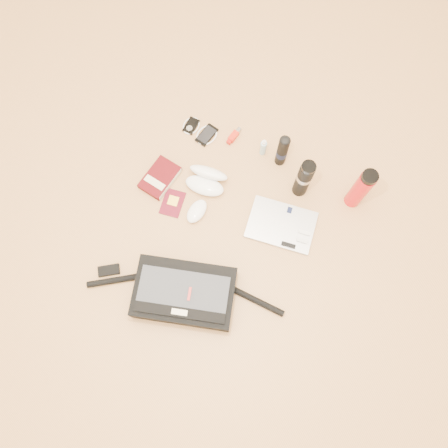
{
  "coord_description": "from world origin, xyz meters",
  "views": [
    {
      "loc": [
        0.34,
        -0.43,
        1.86
      ],
      "look_at": [
        0.03,
        0.06,
        0.06
      ],
      "focal_mm": 35.0,
      "sensor_mm": 36.0,
      "label": 1
    }
  ],
  "objects_px": {
    "laptop": "(281,225)",
    "book": "(160,178)",
    "thermos_red": "(361,189)",
    "thermos_black": "(304,179)",
    "messenger_bag": "(184,293)"
  },
  "relations": [
    {
      "from": "laptop",
      "to": "thermos_black",
      "type": "height_order",
      "value": "thermos_black"
    },
    {
      "from": "book",
      "to": "thermos_red",
      "type": "bearing_deg",
      "value": 26.29
    },
    {
      "from": "book",
      "to": "thermos_red",
      "type": "relative_size",
      "value": 0.68
    },
    {
      "from": "messenger_bag",
      "to": "book",
      "type": "bearing_deg",
      "value": 111.82
    },
    {
      "from": "book",
      "to": "thermos_black",
      "type": "bearing_deg",
      "value": 28.34
    },
    {
      "from": "laptop",
      "to": "thermos_red",
      "type": "relative_size",
      "value": 1.22
    },
    {
      "from": "laptop",
      "to": "thermos_red",
      "type": "distance_m",
      "value": 0.37
    },
    {
      "from": "book",
      "to": "thermos_black",
      "type": "relative_size",
      "value": 0.74
    },
    {
      "from": "book",
      "to": "thermos_red",
      "type": "distance_m",
      "value": 0.89
    },
    {
      "from": "messenger_bag",
      "to": "thermos_red",
      "type": "distance_m",
      "value": 0.87
    },
    {
      "from": "laptop",
      "to": "thermos_red",
      "type": "bearing_deg",
      "value": 37.75
    },
    {
      "from": "laptop",
      "to": "book",
      "type": "relative_size",
      "value": 1.79
    },
    {
      "from": "laptop",
      "to": "thermos_red",
      "type": "xyz_separation_m",
      "value": [
        0.21,
        0.28,
        0.13
      ]
    },
    {
      "from": "laptop",
      "to": "book",
      "type": "height_order",
      "value": "book"
    },
    {
      "from": "book",
      "to": "thermos_red",
      "type": "height_order",
      "value": "thermos_red"
    }
  ]
}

